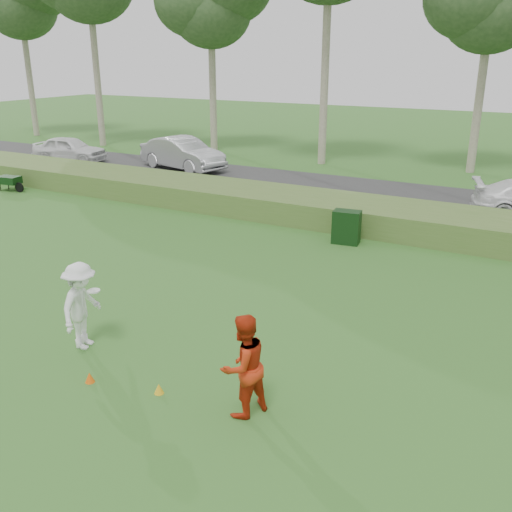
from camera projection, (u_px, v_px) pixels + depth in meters
The scene contains 12 objects.
ground at pixel (160, 377), 11.36m from camera, with size 120.00×120.00×0.00m, color #296120.
reed_strip at pixel (359, 214), 21.13m from camera, with size 80.00×3.00×0.90m, color #456829.
park_road at pixel (395, 197), 25.41m from camera, with size 80.00×6.00×0.06m, color #2D2D2D.
tree_2 at pixel (211, 2), 34.48m from camera, with size 6.50×6.50×12.00m.
player_white at pixel (82, 306), 12.22m from camera, with size 1.03×1.39×1.94m.
player_red at pixel (243, 366), 9.91m from camera, with size 0.93×0.72×1.91m, color red.
cone_orange at pixel (90, 377), 11.14m from camera, with size 0.19×0.19×0.21m, color #F15E0C.
cone_yellow at pixel (159, 389), 10.77m from camera, with size 0.19×0.19×0.21m, color yellow.
utility_cabinet at pixel (346, 227), 19.13m from camera, with size 0.90×0.56×1.13m, color black.
wheelbarrow at pixel (10, 180), 26.42m from camera, with size 1.40×0.75×0.68m.
car_left at pixel (69, 149), 33.15m from camera, with size 1.72×4.28×1.46m, color white.
car_mid at pixel (183, 153), 30.93m from camera, with size 1.81×5.20×1.71m, color silver.
Camera 1 is at (6.40, -7.77, 6.10)m, focal length 40.00 mm.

